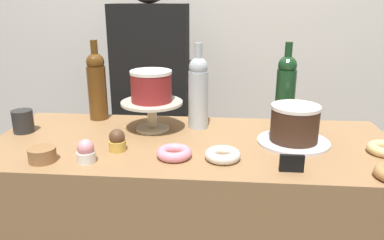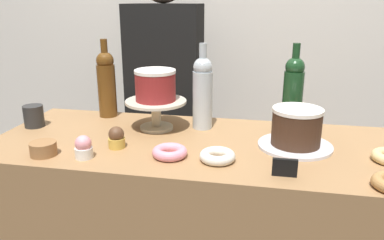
{
  "view_description": "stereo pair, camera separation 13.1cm",
  "coord_description": "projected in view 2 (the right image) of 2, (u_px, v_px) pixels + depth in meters",
  "views": [
    {
      "loc": [
        0.11,
        -1.25,
        1.42
      ],
      "look_at": [
        0.0,
        0.0,
        1.02
      ],
      "focal_mm": 35.61,
      "sensor_mm": 36.0,
      "label": 1
    },
    {
      "loc": [
        0.24,
        -1.23,
        1.42
      ],
      "look_at": [
        0.0,
        0.0,
        1.02
      ],
      "focal_mm": 35.61,
      "sensor_mm": 36.0,
      "label": 2
    }
  ],
  "objects": [
    {
      "name": "cupcake_chocolate",
      "position": [
        116.0,
        138.0,
        1.27
      ],
      "size": [
        0.06,
        0.06,
        0.07
      ],
      "color": "gold",
      "rests_on": "display_counter"
    },
    {
      "name": "wine_bottle_green",
      "position": [
        293.0,
        91.0,
        1.44
      ],
      "size": [
        0.08,
        0.08,
        0.33
      ],
      "color": "#193D1E",
      "rests_on": "display_counter"
    },
    {
      "name": "cookie_stack",
      "position": [
        43.0,
        149.0,
        1.22
      ],
      "size": [
        0.08,
        0.08,
        0.04
      ],
      "color": "olive",
      "rests_on": "display_counter"
    },
    {
      "name": "donut_pink",
      "position": [
        170.0,
        152.0,
        1.21
      ],
      "size": [
        0.11,
        0.11,
        0.03
      ],
      "color": "pink",
      "rests_on": "display_counter"
    },
    {
      "name": "back_wall",
      "position": [
        223.0,
        23.0,
        2.04
      ],
      "size": [
        6.0,
        0.05,
        2.6
      ],
      "color": "silver",
      "rests_on": "ground_plane"
    },
    {
      "name": "chocolate_round_cake",
      "position": [
        297.0,
        127.0,
        1.27
      ],
      "size": [
        0.17,
        0.17,
        0.13
      ],
      "color": "#3D2619",
      "rests_on": "silver_serving_platter"
    },
    {
      "name": "cupcake_strawberry",
      "position": [
        84.0,
        147.0,
        1.19
      ],
      "size": [
        0.06,
        0.06,
        0.07
      ],
      "color": "white",
      "rests_on": "display_counter"
    },
    {
      "name": "wine_bottle_amber",
      "position": [
        106.0,
        83.0,
        1.59
      ],
      "size": [
        0.08,
        0.08,
        0.33
      ],
      "color": "#5B3814",
      "rests_on": "display_counter"
    },
    {
      "name": "coffee_cup_ceramic",
      "position": [
        34.0,
        116.0,
        1.48
      ],
      "size": [
        0.08,
        0.08,
        0.08
      ],
      "color": "#282828",
      "rests_on": "display_counter"
    },
    {
      "name": "wine_bottle_clear",
      "position": [
        203.0,
        91.0,
        1.44
      ],
      "size": [
        0.08,
        0.08,
        0.33
      ],
      "color": "#B2BCC1",
      "rests_on": "display_counter"
    },
    {
      "name": "donut_sugar",
      "position": [
        217.0,
        156.0,
        1.17
      ],
      "size": [
        0.11,
        0.11,
        0.03
      ],
      "color": "silver",
      "rests_on": "display_counter"
    },
    {
      "name": "white_layer_cake",
      "position": [
        155.0,
        85.0,
        1.42
      ],
      "size": [
        0.15,
        0.15,
        0.12
      ],
      "color": "maroon",
      "rests_on": "cake_stand_pedestal"
    },
    {
      "name": "barista_figure",
      "position": [
        166.0,
        116.0,
        1.98
      ],
      "size": [
        0.36,
        0.22,
        1.6
      ],
      "color": "black",
      "rests_on": "ground_plane"
    },
    {
      "name": "cake_stand_pedestal",
      "position": [
        156.0,
        109.0,
        1.45
      ],
      "size": [
        0.23,
        0.23,
        0.11
      ],
      "color": "beige",
      "rests_on": "display_counter"
    },
    {
      "name": "price_sign_chalkboard",
      "position": [
        285.0,
        168.0,
        1.07
      ],
      "size": [
        0.07,
        0.01,
        0.05
      ],
      "color": "black",
      "rests_on": "display_counter"
    },
    {
      "name": "silver_serving_platter",
      "position": [
        295.0,
        146.0,
        1.29
      ],
      "size": [
        0.25,
        0.25,
        0.01
      ],
      "color": "silver",
      "rests_on": "display_counter"
    }
  ]
}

